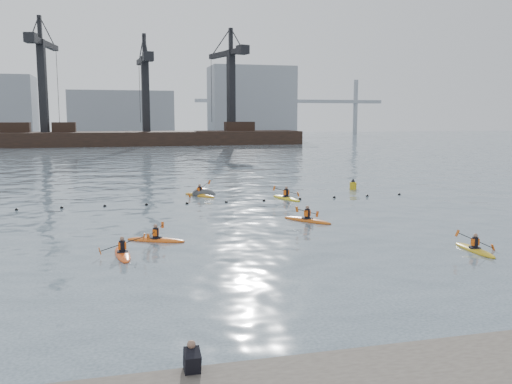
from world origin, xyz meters
TOP-DOWN VIEW (x-y plane):
  - ground at (0.00, 0.00)m, footprint 400.00×400.00m
  - float_line at (-0.50, 22.53)m, footprint 33.24×0.73m
  - barge_pier at (-0.22, 110.00)m, footprint 72.00×19.30m
  - skyline at (2.23, 150.27)m, footprint 141.00×28.00m
  - kayaker_0 at (-6.94, 7.93)m, footprint 2.20×3.28m
  - kayaker_1 at (9.84, 4.41)m, footprint 2.19×3.18m
  - kayaker_2 at (-5.18, 10.54)m, footprint 3.20×2.02m
  - kayaker_3 at (6.03, 22.89)m, footprint 2.44×3.72m
  - kayaker_4 at (4.48, 13.71)m, footprint 2.66×3.31m
  - kayaker_5 at (-0.44, 26.30)m, footprint 2.56×3.32m
  - mooring_buoy at (0.03, 26.75)m, footprint 2.85×2.30m
  - nav_buoy at (13.70, 26.98)m, footprint 0.62×0.62m

SIDE VIEW (x-z plane):
  - ground at x=0.00m, z-range 0.00..0.00m
  - mooring_buoy at x=0.03m, z-range -0.81..0.81m
  - float_line at x=-0.50m, z-range -0.09..0.15m
  - kayaker_1 at x=9.84m, z-range -0.52..0.71m
  - kayaker_0 at x=-6.94m, z-range -0.46..0.66m
  - kayaker_2 at x=-5.18m, z-range -0.42..0.62m
  - kayaker_5 at x=-0.44m, z-range -0.58..0.79m
  - kayaker_4 at x=4.48m, z-range -0.52..0.73m
  - kayaker_3 at x=6.03m, z-range -0.53..0.76m
  - nav_buoy at x=13.70m, z-range -0.22..0.90m
  - barge_pier at x=-0.22m, z-range -12.86..16.64m
  - skyline at x=2.23m, z-range -1.75..20.25m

